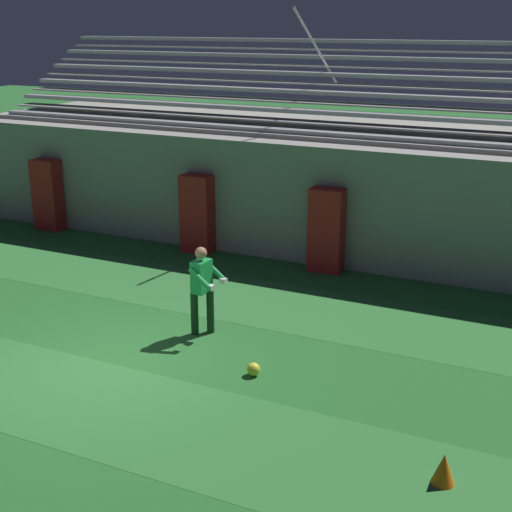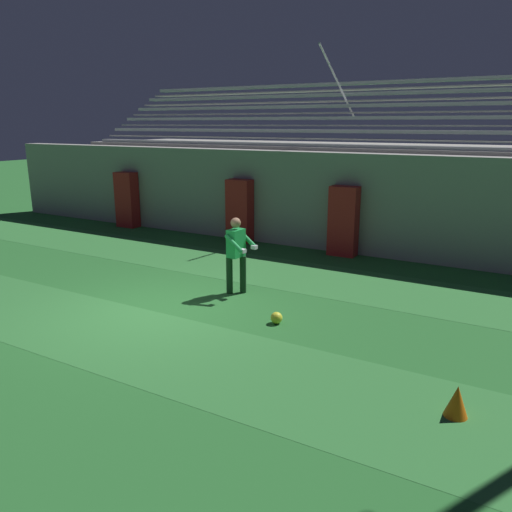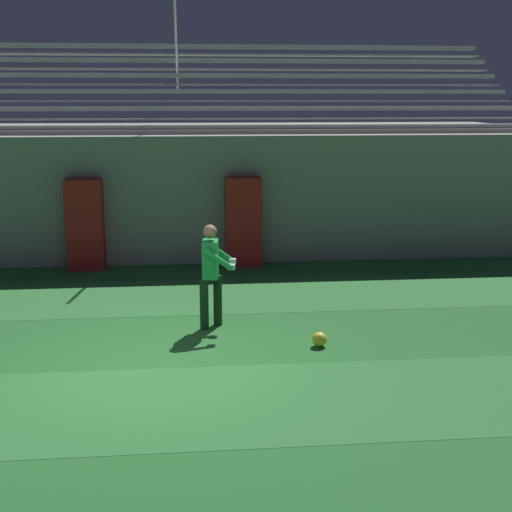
% 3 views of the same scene
% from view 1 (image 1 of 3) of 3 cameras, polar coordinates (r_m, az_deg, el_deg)
% --- Properties ---
extents(ground_plane, '(80.00, 80.00, 0.00)m').
position_cam_1_polar(ground_plane, '(12.43, -11.54, -8.37)').
color(ground_plane, '#286B2D').
extents(turf_stripe_mid, '(28.00, 2.39, 0.01)m').
position_cam_1_polar(turf_stripe_mid, '(11.60, -15.17, -10.72)').
color(turf_stripe_mid, '#337A38').
rests_on(turf_stripe_mid, ground).
extents(turf_stripe_far, '(28.00, 2.39, 0.01)m').
position_cam_1_polar(turf_stripe_far, '(15.15, -3.59, -2.99)').
color(turf_stripe_far, '#337A38').
rests_on(turf_stripe_far, ground).
extents(back_wall, '(24.00, 0.60, 2.80)m').
position_cam_1_polar(back_wall, '(17.25, 1.03, 4.58)').
color(back_wall, '#999691').
rests_on(back_wall, ground).
extents(padding_pillar_gate_left, '(0.78, 0.44, 1.94)m').
position_cam_1_polar(padding_pillar_gate_left, '(17.63, -4.73, 3.37)').
color(padding_pillar_gate_left, '#B21E1E').
rests_on(padding_pillar_gate_left, ground).
extents(padding_pillar_gate_right, '(0.78, 0.44, 1.94)m').
position_cam_1_polar(padding_pillar_gate_right, '(16.26, 5.65, 2.05)').
color(padding_pillar_gate_right, '#B21E1E').
rests_on(padding_pillar_gate_right, ground).
extents(padding_pillar_far_left, '(0.78, 0.44, 1.94)m').
position_cam_1_polar(padding_pillar_far_left, '(20.32, -16.33, 4.71)').
color(padding_pillar_far_left, '#B21E1E').
rests_on(padding_pillar_far_left, ground).
extents(bleacher_stand, '(18.00, 4.75, 5.83)m').
position_cam_1_polar(bleacher_stand, '(19.65, 4.28, 6.58)').
color(bleacher_stand, '#999691').
rests_on(bleacher_stand, ground).
extents(goalkeeper, '(0.61, 0.62, 1.67)m').
position_cam_1_polar(goalkeeper, '(12.94, -4.30, -2.33)').
color(goalkeeper, '#143319').
rests_on(goalkeeper, ground).
extents(soccer_ball, '(0.22, 0.22, 0.22)m').
position_cam_1_polar(soccer_ball, '(11.74, -0.21, -9.05)').
color(soccer_ball, yellow).
rests_on(soccer_ball, ground).
extents(traffic_cone, '(0.30, 0.30, 0.42)m').
position_cam_1_polar(traffic_cone, '(9.54, 14.78, -16.14)').
color(traffic_cone, orange).
rests_on(traffic_cone, ground).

